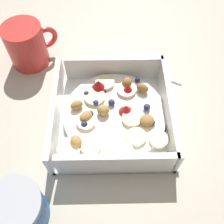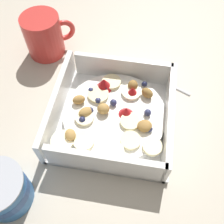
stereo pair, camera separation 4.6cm
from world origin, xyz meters
The scene contains 5 objects.
ground_plane centered at (0.00, 0.00, 0.00)m, with size 2.40×2.40×0.00m, color beige.
fruit_bowl centered at (-0.02, 0.01, 0.02)m, with size 0.21×0.21×0.06m.
spoon centered at (0.12, -0.03, 0.00)m, with size 0.09×0.17×0.01m.
yogurt_cup centered at (-0.19, 0.14, 0.04)m, with size 0.08×0.08×0.07m.
coffee_mug centered at (0.14, 0.18, 0.05)m, with size 0.08×0.10×0.09m.
Camera 2 is at (-0.27, -0.04, 0.42)m, focal length 41.58 mm.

